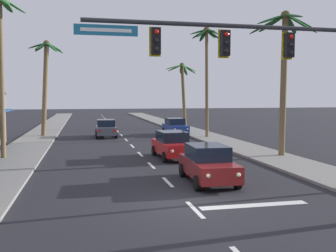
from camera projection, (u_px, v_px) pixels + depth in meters
name	position (u px, v px, depth m)	size (l,w,h in m)	color
ground_plane	(190.00, 204.00, 13.78)	(220.00, 220.00, 0.00)	#232328
sidewalk_right	(213.00, 138.00, 34.92)	(3.20, 110.00, 0.14)	gray
sidewalk_left	(32.00, 143.00, 31.59)	(3.20, 110.00, 0.14)	gray
lane_markings	(133.00, 141.00, 33.33)	(4.28, 88.71, 0.01)	silver
traffic_signal_mast	(267.00, 60.00, 14.52)	(10.66, 0.41, 7.32)	#2D2D33
sedan_lead_at_stop_bar	(208.00, 163.00, 17.28)	(2.07, 4.50, 1.68)	maroon
sedan_third_in_queue	(172.00, 145.00, 24.09)	(2.09, 4.50, 1.68)	red
sedan_oncoming_far	(106.00, 128.00, 36.63)	(2.00, 4.47, 1.68)	#4C515B
sedan_parked_nearest_kerb	(175.00, 126.00, 38.76)	(2.02, 4.48, 1.68)	navy
palm_left_second	(0.00, 44.00, 22.98)	(3.20, 3.13, 9.98)	brown
palm_left_third	(46.00, 74.00, 36.38)	(3.28, 3.27, 9.14)	brown
palm_right_second	(284.00, 57.00, 24.03)	(4.63, 4.74, 9.16)	brown
palm_right_third	(207.00, 57.00, 35.20)	(3.00, 3.02, 10.19)	brown
palm_right_farthest	(183.00, 82.00, 47.05)	(4.06, 4.12, 7.96)	brown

